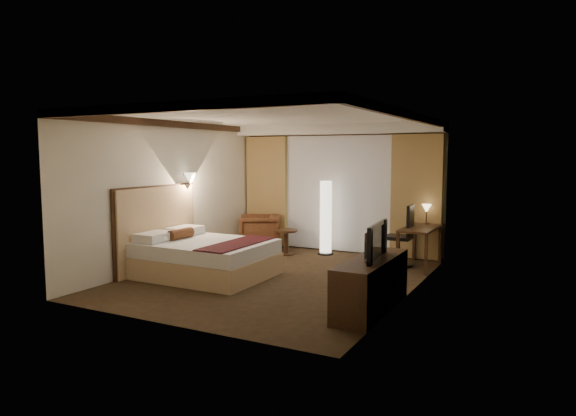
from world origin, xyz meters
The scene contains 21 objects.
floor centered at (0.00, 0.00, 0.00)m, with size 4.50×5.50×0.01m, color #2F2012.
ceiling centered at (0.00, 0.00, 2.70)m, with size 4.50×5.50×0.01m, color white.
back_wall centered at (0.00, 2.75, 1.35)m, with size 4.50×0.02×2.70m, color white.
left_wall centered at (-2.25, 0.00, 1.35)m, with size 0.02×5.50×2.70m, color white.
right_wall centered at (2.25, 0.00, 1.35)m, with size 0.02×5.50×2.70m, color white.
crown_molding centered at (0.00, 0.00, 2.64)m, with size 4.50×5.50×0.12m, color black, non-canonical shape.
soffit centered at (0.00, 2.50, 2.60)m, with size 4.50×0.50×0.20m, color white.
curtain_sheer centered at (0.00, 2.67, 1.25)m, with size 2.48×0.04×2.45m, color silver.
curtain_left_drape centered at (-1.70, 2.61, 1.25)m, with size 1.00×0.14×2.45m, color #A77A4C.
curtain_right_drape centered at (1.70, 2.61, 1.25)m, with size 1.00×0.14×2.45m, color #A77A4C.
wall_sconce centered at (-2.09, 0.35, 1.62)m, with size 0.24×0.24×0.24m, color white, non-canonical shape.
bed centered at (-1.13, -0.48, 0.31)m, with size 2.12×1.66×0.62m, color white, non-canonical shape.
headboard centered at (-2.20, -0.48, 0.75)m, with size 0.12×1.96×1.50m, color tan, non-canonical shape.
armchair centered at (-1.51, 1.94, 0.43)m, with size 0.84×0.79×0.87m, color #442114.
side_table centered at (-0.79, 1.83, 0.26)m, with size 0.48×0.48×0.52m, color black, non-canonical shape.
floor_lamp centered at (-0.09, 2.26, 0.77)m, with size 0.33×0.33×1.55m, color white, non-canonical shape.
desk centered at (1.95, 1.92, 0.38)m, with size 0.55×1.27×0.75m, color black, non-canonical shape.
desk_lamp centered at (1.95, 2.41, 0.92)m, with size 0.18×0.18×0.34m, color #FFD899, non-canonical shape.
office_chair centered at (1.56, 1.87, 0.58)m, with size 0.56×0.56×1.16m, color black, non-canonical shape.
dresser centered at (2.00, -1.02, 0.35)m, with size 0.50×1.81×0.70m, color black, non-canonical shape.
television centered at (1.97, -1.02, 0.99)m, with size 1.01×0.58×0.13m, color black.
Camera 1 is at (4.13, -7.48, 2.09)m, focal length 32.00 mm.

